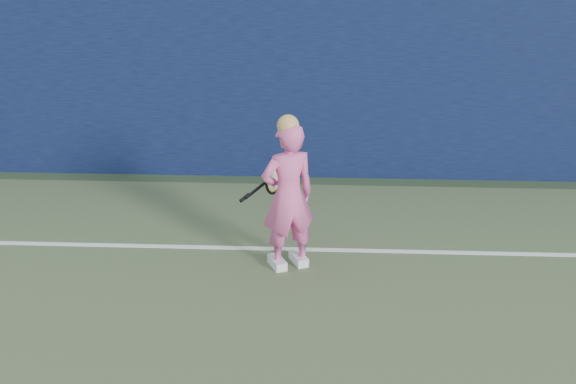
{
  "coord_description": "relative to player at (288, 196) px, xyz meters",
  "views": [
    {
      "loc": [
        1.05,
        -3.89,
        3.76
      ],
      "look_at": [
        0.68,
        3.63,
        0.82
      ],
      "focal_mm": 50.0,
      "sensor_mm": 36.0,
      "label": 1
    }
  ],
  "objects": [
    {
      "name": "backstop_wall",
      "position": [
        -0.68,
        2.87,
        0.47
      ],
      "size": [
        24.0,
        0.4,
        2.5
      ],
      "primitive_type": "cube",
      "color": "#0C1135",
      "rests_on": "ground"
    },
    {
      "name": "racket",
      "position": [
        -0.2,
        0.46,
        -0.02
      ],
      "size": [
        0.44,
        0.51,
        0.34
      ],
      "rotation": [
        0.0,
        0.0,
        0.77
      ],
      "color": "black",
      "rests_on": "ground"
    },
    {
      "name": "player",
      "position": [
        0.0,
        0.0,
        0.0
      ],
      "size": [
        0.67,
        0.57,
        1.63
      ],
      "rotation": [
        0.0,
        0.0,
        3.57
      ],
      "color": "#EA5BA3",
      "rests_on": "ground"
    }
  ]
}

